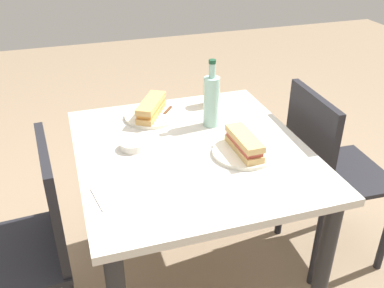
{
  "coord_description": "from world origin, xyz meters",
  "views": [
    {
      "loc": [
        1.38,
        -0.44,
        1.57
      ],
      "look_at": [
        0.0,
        0.0,
        0.75
      ],
      "focal_mm": 40.46,
      "sensor_mm": 36.0,
      "label": 1
    }
  ],
  "objects_px": {
    "chair_far": "(325,169)",
    "plate_near": "(152,116)",
    "dining_table": "(192,174)",
    "olive_bowl": "(133,145)",
    "chair_near": "(31,243)",
    "water_bottle": "(211,100)",
    "knife_near": "(164,114)",
    "beer_glass": "(212,92)",
    "knife_far": "(256,146)",
    "baguette_sandwich_far": "(244,143)",
    "baguette_sandwich_near": "(151,108)",
    "plate_far": "(244,153)"
  },
  "relations": [
    {
      "from": "plate_near",
      "to": "knife_far",
      "type": "relative_size",
      "value": 1.33
    },
    {
      "from": "chair_near",
      "to": "knife_near",
      "type": "distance_m",
      "value": 0.76
    },
    {
      "from": "plate_near",
      "to": "knife_near",
      "type": "height_order",
      "value": "knife_near"
    },
    {
      "from": "chair_far",
      "to": "knife_near",
      "type": "height_order",
      "value": "chair_far"
    },
    {
      "from": "plate_near",
      "to": "knife_far",
      "type": "bearing_deg",
      "value": 38.25
    },
    {
      "from": "plate_near",
      "to": "knife_near",
      "type": "bearing_deg",
      "value": 71.03
    },
    {
      "from": "plate_near",
      "to": "olive_bowl",
      "type": "xyz_separation_m",
      "value": [
        0.24,
        -0.13,
        0.01
      ]
    },
    {
      "from": "plate_near",
      "to": "knife_near",
      "type": "xyz_separation_m",
      "value": [
        0.02,
        0.05,
        0.01
      ]
    },
    {
      "from": "baguette_sandwich_far",
      "to": "olive_bowl",
      "type": "height_order",
      "value": "baguette_sandwich_far"
    },
    {
      "from": "chair_far",
      "to": "baguette_sandwich_near",
      "type": "distance_m",
      "value": 0.83
    },
    {
      "from": "beer_glass",
      "to": "dining_table",
      "type": "bearing_deg",
      "value": -30.19
    },
    {
      "from": "plate_far",
      "to": "olive_bowl",
      "type": "height_order",
      "value": "olive_bowl"
    },
    {
      "from": "plate_far",
      "to": "beer_glass",
      "type": "xyz_separation_m",
      "value": [
        -0.46,
        0.04,
        0.06
      ]
    },
    {
      "from": "chair_far",
      "to": "knife_near",
      "type": "xyz_separation_m",
      "value": [
        -0.29,
        -0.67,
        0.24
      ]
    },
    {
      "from": "chair_far",
      "to": "plate_near",
      "type": "height_order",
      "value": "chair_far"
    },
    {
      "from": "baguette_sandwich_near",
      "to": "baguette_sandwich_far",
      "type": "relative_size",
      "value": 1.08
    },
    {
      "from": "water_bottle",
      "to": "chair_far",
      "type": "bearing_deg",
      "value": 71.86
    },
    {
      "from": "plate_near",
      "to": "knife_far",
      "type": "distance_m",
      "value": 0.51
    },
    {
      "from": "water_bottle",
      "to": "baguette_sandwich_far",
      "type": "bearing_deg",
      "value": 7.44
    },
    {
      "from": "dining_table",
      "to": "knife_far",
      "type": "relative_size",
      "value": 5.34
    },
    {
      "from": "dining_table",
      "to": "chair_far",
      "type": "xyz_separation_m",
      "value": [
        -0.0,
        0.63,
        -0.1
      ]
    },
    {
      "from": "knife_near",
      "to": "plate_far",
      "type": "bearing_deg",
      "value": 27.72
    },
    {
      "from": "dining_table",
      "to": "olive_bowl",
      "type": "distance_m",
      "value": 0.26
    },
    {
      "from": "dining_table",
      "to": "plate_far",
      "type": "xyz_separation_m",
      "value": [
        0.1,
        0.17,
        0.13
      ]
    },
    {
      "from": "baguette_sandwich_near",
      "to": "knife_near",
      "type": "xyz_separation_m",
      "value": [
        0.02,
        0.05,
        -0.03
      ]
    },
    {
      "from": "chair_near",
      "to": "knife_far",
      "type": "height_order",
      "value": "chair_near"
    },
    {
      "from": "baguette_sandwich_far",
      "to": "beer_glass",
      "type": "bearing_deg",
      "value": 175.32
    },
    {
      "from": "baguette_sandwich_far",
      "to": "knife_far",
      "type": "xyz_separation_m",
      "value": [
        -0.01,
        0.06,
        -0.03
      ]
    },
    {
      "from": "baguette_sandwich_near",
      "to": "water_bottle",
      "type": "bearing_deg",
      "value": 57.23
    },
    {
      "from": "baguette_sandwich_near",
      "to": "olive_bowl",
      "type": "relative_size",
      "value": 2.34
    },
    {
      "from": "plate_near",
      "to": "baguette_sandwich_far",
      "type": "height_order",
      "value": "baguette_sandwich_far"
    },
    {
      "from": "water_bottle",
      "to": "beer_glass",
      "type": "relative_size",
      "value": 2.26
    },
    {
      "from": "chair_far",
      "to": "chair_near",
      "type": "height_order",
      "value": "same"
    },
    {
      "from": "water_bottle",
      "to": "olive_bowl",
      "type": "distance_m",
      "value": 0.38
    },
    {
      "from": "chair_far",
      "to": "baguette_sandwich_far",
      "type": "relative_size",
      "value": 4.13
    },
    {
      "from": "plate_near",
      "to": "baguette_sandwich_near",
      "type": "bearing_deg",
      "value": -90.0
    },
    {
      "from": "chair_far",
      "to": "chair_near",
      "type": "distance_m",
      "value": 1.27
    },
    {
      "from": "plate_far",
      "to": "beer_glass",
      "type": "bearing_deg",
      "value": 175.32
    },
    {
      "from": "chair_far",
      "to": "olive_bowl",
      "type": "xyz_separation_m",
      "value": [
        -0.06,
        -0.85,
        0.24
      ]
    },
    {
      "from": "plate_near",
      "to": "dining_table",
      "type": "bearing_deg",
      "value": 15.76
    },
    {
      "from": "dining_table",
      "to": "knife_near",
      "type": "distance_m",
      "value": 0.33
    },
    {
      "from": "chair_near",
      "to": "water_bottle",
      "type": "distance_m",
      "value": 0.88
    },
    {
      "from": "chair_near",
      "to": "knife_near",
      "type": "relative_size",
      "value": 5.85
    },
    {
      "from": "dining_table",
      "to": "plate_near",
      "type": "distance_m",
      "value": 0.35
    },
    {
      "from": "water_bottle",
      "to": "knife_near",
      "type": "bearing_deg",
      "value": -126.35
    },
    {
      "from": "water_bottle",
      "to": "beer_glass",
      "type": "xyz_separation_m",
      "value": [
        -0.19,
        0.07,
        -0.05
      ]
    },
    {
      "from": "knife_far",
      "to": "plate_far",
      "type": "bearing_deg",
      "value": -77.58
    },
    {
      "from": "olive_bowl",
      "to": "dining_table",
      "type": "bearing_deg",
      "value": 72.69
    },
    {
      "from": "baguette_sandwich_far",
      "to": "baguette_sandwich_near",
      "type": "bearing_deg",
      "value": -147.78
    },
    {
      "from": "baguette_sandwich_near",
      "to": "knife_far",
      "type": "height_order",
      "value": "baguette_sandwich_near"
    }
  ]
}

